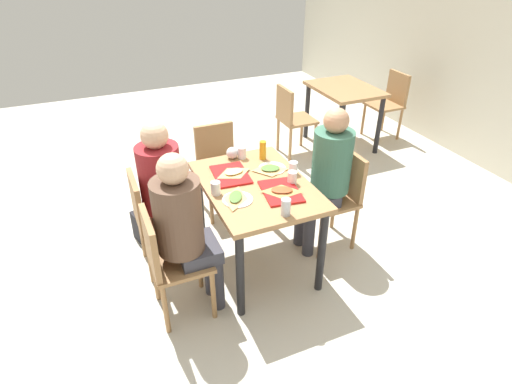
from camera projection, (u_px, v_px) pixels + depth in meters
ground_plane at (256, 262)px, 3.60m from camera, size 10.00×10.00×0.02m
main_table at (256, 196)px, 3.25m from camera, size 1.09×0.77×0.77m
chair_near_left at (152, 216)px, 3.28m from camera, size 0.40×0.40×0.87m
chair_near_right at (168, 258)px, 2.85m from camera, size 0.40×0.40×0.87m
chair_far_side at (339, 192)px, 3.58m from camera, size 0.40×0.40×0.87m
chair_left_end at (218, 162)px, 4.05m from camera, size 0.40×0.40×0.87m
person_in_red at (166, 185)px, 3.20m from camera, size 0.32×0.42×1.28m
person_in_brown_jacket at (185, 224)px, 2.77m from camera, size 0.32×0.42×1.28m
person_far_side at (327, 170)px, 3.41m from camera, size 0.32×0.42×1.28m
tray_red_near at (231, 175)px, 3.29m from camera, size 0.38×0.29×0.02m
tray_red_far at (281, 191)px, 3.07m from camera, size 0.39×0.31×0.02m
paper_plate_center at (272, 168)px, 3.38m from camera, size 0.22×0.22×0.01m
paper_plate_near_edge at (238, 199)px, 2.99m from camera, size 0.22×0.22×0.01m
pizza_slice_a at (234, 172)px, 3.28m from camera, size 0.18×0.24×0.02m
pizza_slice_b at (282, 191)px, 3.05m from camera, size 0.22×0.26×0.02m
pizza_slice_c at (270, 169)px, 3.35m from camera, size 0.22×0.25×0.02m
pizza_slice_d at (236, 197)px, 2.99m from camera, size 0.27×0.23×0.02m
plastic_cup_a at (293, 168)px, 3.29m from camera, size 0.07×0.07×0.10m
plastic_cup_b at (216, 188)px, 3.03m from camera, size 0.07×0.07×0.10m
plastic_cup_c at (242, 153)px, 3.52m from camera, size 0.07×0.07×0.10m
plastic_cup_d at (292, 178)px, 3.16m from camera, size 0.07×0.07×0.10m
soda_can at (286, 207)px, 2.80m from camera, size 0.07×0.07×0.12m
condiment_bottle at (263, 150)px, 3.49m from camera, size 0.06×0.06×0.16m
foil_bundle at (232, 153)px, 3.52m from camera, size 0.10×0.10×0.10m
handbag at (148, 230)px, 3.74m from camera, size 0.35×0.24×0.28m
background_table at (344, 98)px, 5.25m from camera, size 0.90×0.70×0.77m
background_chair_near at (291, 116)px, 5.07m from camera, size 0.40×0.40×0.87m
background_chair_far at (390, 100)px, 5.56m from camera, size 0.40×0.40×0.87m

